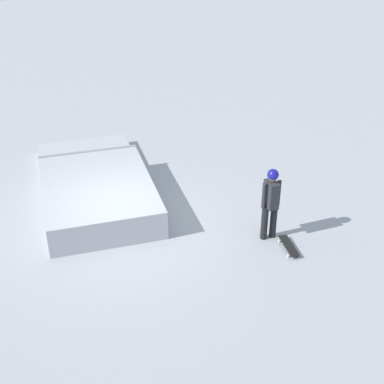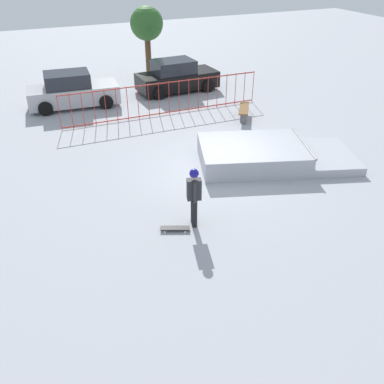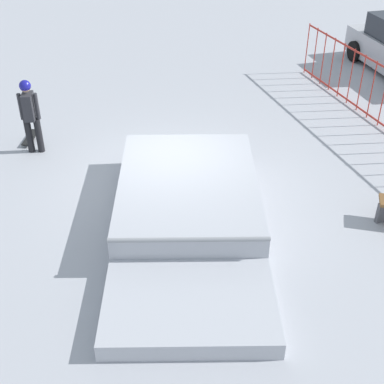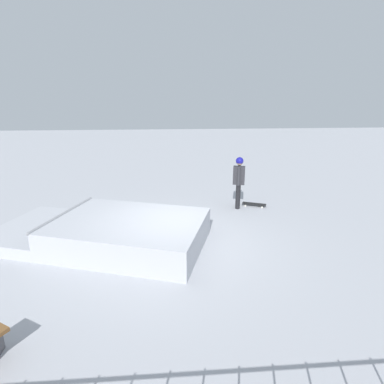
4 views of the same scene
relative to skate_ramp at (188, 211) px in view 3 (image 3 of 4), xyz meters
The scene contains 4 objects.
ground_plane 1.68m from the skate_ramp, behind, with size 60.00×60.00×0.00m, color #A8AAB2.
skate_ramp is the anchor object (origin of this frame).
skater 4.54m from the skate_ramp, 147.61° to the right, with size 0.43×0.43×1.73m.
skateboard 5.04m from the skate_ramp, 150.48° to the right, with size 0.81×0.50×0.09m.
Camera 3 is at (9.16, -2.69, 6.03)m, focal length 49.80 mm.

